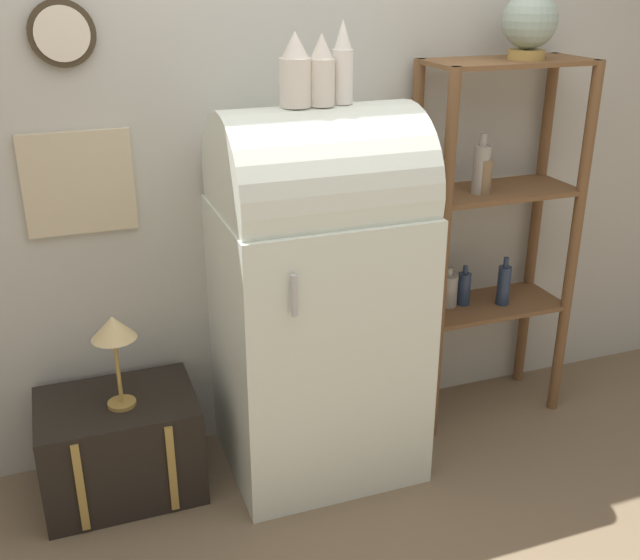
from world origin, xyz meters
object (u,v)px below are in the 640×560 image
vase_right (343,65)px  vase_left (295,72)px  suitcase_trunk (121,446)px  desk_lamp (114,334)px  globe (530,23)px  vase_center (322,72)px  refrigerator (318,292)px

vase_right → vase_left: bearing=-178.3°
suitcase_trunk → desk_lamp: size_ratio=1.62×
suitcase_trunk → globe: bearing=1.2°
vase_center → vase_right: vase_right is taller
suitcase_trunk → vase_left: 1.63m
vase_left → vase_right: (0.18, 0.01, 0.02)m
globe → desk_lamp: size_ratio=0.69×
suitcase_trunk → vase_right: 1.74m
vase_right → suitcase_trunk: bearing=176.1°
vase_left → vase_center: 0.10m
desk_lamp → vase_left: bearing=-2.1°
refrigerator → vase_left: size_ratio=5.89×
refrigerator → vase_center: size_ratio=6.08×
refrigerator → vase_center: bearing=-55.0°
vase_left → desk_lamp: (-0.72, 0.03, -0.93)m
suitcase_trunk → vase_left: bearing=-5.3°
suitcase_trunk → vase_left: vase_left is taller
refrigerator → suitcase_trunk: 1.02m
suitcase_trunk → vase_right: bearing=-3.9°
vase_center → suitcase_trunk: bearing=174.5°
refrigerator → vase_center: vase_center is taller
vase_left → vase_center: (0.10, -0.01, -0.00)m
refrigerator → desk_lamp: bearing=178.3°
refrigerator → vase_right: size_ratio=5.18×
vase_left → vase_center: vase_left is taller
suitcase_trunk → desk_lamp: bearing=-61.8°
vase_left → desk_lamp: bearing=177.9°
globe → desk_lamp: 2.06m
vase_right → desk_lamp: 1.31m
vase_center → desk_lamp: (-0.82, 0.04, -0.92)m
vase_left → vase_right: vase_right is taller
suitcase_trunk → vase_left: (0.74, -0.07, 1.45)m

